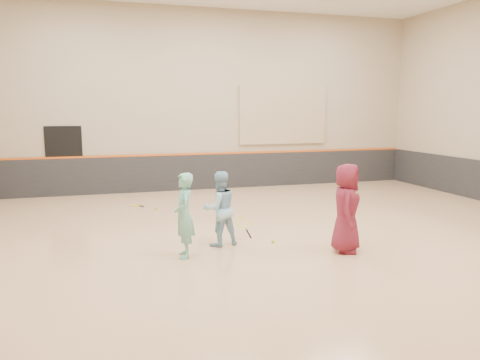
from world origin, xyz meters
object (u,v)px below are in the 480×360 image
object	(u,v)px
girl	(184,215)
spare_racket	(136,205)
young_man	(346,208)
instructor	(220,209)

from	to	relation	value
girl	spare_racket	bearing A→B (deg)	-169.41
young_man	spare_racket	size ratio (longest dim) A/B	2.79
young_man	spare_racket	distance (m)	6.63
girl	spare_racket	xyz separation A→B (m)	(-0.55, 4.97, -0.76)
girl	young_man	bearing A→B (deg)	84.04
girl	spare_racket	size ratio (longest dim) A/B	2.57
instructor	young_man	bearing A→B (deg)	142.60
young_man	girl	bearing A→B (deg)	109.16
girl	instructor	world-z (taller)	girl
instructor	young_man	distance (m)	2.48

